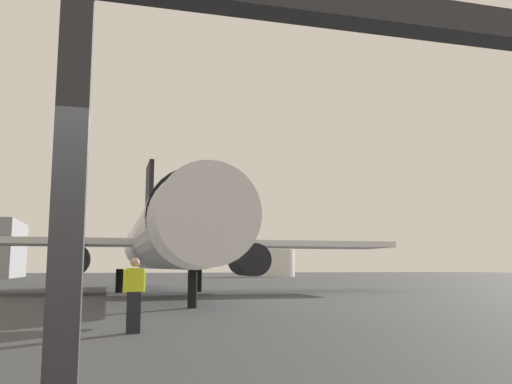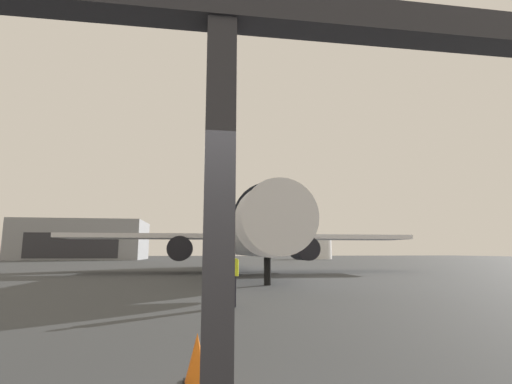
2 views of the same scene
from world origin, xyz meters
name	(u,v)px [view 2 (image 2 of 2)]	position (x,y,z in m)	size (l,w,h in m)	color
ground_plane	(201,267)	(0.00, 40.00, 0.00)	(220.00, 220.00, 0.00)	#383A3D
window_frame	(217,320)	(0.00, 0.00, 1.30)	(8.51, 0.24, 3.56)	brown
airplane	(243,233)	(3.35, 28.48, 3.23)	(28.98, 30.39, 10.08)	silver
ground_crew_worker	(231,278)	(0.86, 9.67, 0.90)	(0.52, 0.31, 1.74)	black
traffic_cone	(197,360)	(-0.13, 2.86, 0.30)	(0.36, 0.36, 0.64)	orange
distant_hangar	(84,240)	(-25.12, 83.58, 4.13)	(25.27, 15.82, 8.27)	gray
fuel_storage_tank	(317,249)	(26.40, 81.52, 2.18)	(6.66, 6.66, 4.35)	white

